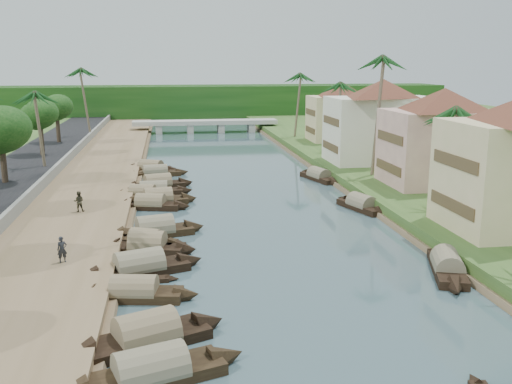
{
  "coord_description": "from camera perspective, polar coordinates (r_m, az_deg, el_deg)",
  "views": [
    {
      "loc": [
        -7.44,
        -39.74,
        13.34
      ],
      "look_at": [
        0.27,
        9.58,
        2.0
      ],
      "focal_mm": 40.0,
      "sensor_mm": 36.0,
      "label": 1
    }
  ],
  "objects": [
    {
      "name": "ground",
      "position": [
        42.57,
        1.65,
        -5.47
      ],
      "size": [
        220.0,
        220.0,
        0.0
      ],
      "primitive_type": "plane",
      "color": "#3B5259",
      "rests_on": "ground"
    },
    {
      "name": "left_bank",
      "position": [
        61.72,
        -16.65,
        0.15
      ],
      "size": [
        10.0,
        180.0,
        0.8
      ],
      "primitive_type": "cube",
      "color": "brown",
      "rests_on": "ground"
    },
    {
      "name": "right_bank",
      "position": [
        66.56,
        14.71,
        1.34
      ],
      "size": [
        16.0,
        180.0,
        1.2
      ],
      "primitive_type": "cube",
      "color": "#335220",
      "rests_on": "ground"
    },
    {
      "name": "retaining_wall",
      "position": [
        62.25,
        -20.53,
        0.87
      ],
      "size": [
        0.4,
        180.0,
        1.1
      ],
      "primitive_type": "cube",
      "color": "gray",
      "rests_on": "left_bank"
    },
    {
      "name": "treeline",
      "position": [
        140.25,
        -5.89,
        8.91
      ],
      "size": [
        120.0,
        14.0,
        8.0
      ],
      "color": "#10370F",
      "rests_on": "ground"
    },
    {
      "name": "bridge",
      "position": [
        112.59,
        -5.08,
        6.83
      ],
      "size": [
        28.0,
        4.0,
        2.4
      ],
      "color": "#A5A49A",
      "rests_on": "ground"
    },
    {
      "name": "building_mid",
      "position": [
        60.76,
        18.11,
        5.36
      ],
      "size": [
        14.11,
        14.11,
        9.7
      ],
      "color": "beige",
      "rests_on": "right_bank"
    },
    {
      "name": "building_far",
      "position": [
        73.04,
        12.47,
        7.04
      ],
      "size": [
        15.59,
        15.59,
        10.2
      ],
      "color": "silver",
      "rests_on": "right_bank"
    },
    {
      "name": "building_distant",
      "position": [
        92.23,
        8.54,
        8.02
      ],
      "size": [
        12.62,
        12.62,
        9.2
      ],
      "color": "beige",
      "rests_on": "right_bank"
    },
    {
      "name": "sampan_0",
      "position": [
        25.88,
        -10.45,
        -17.38
      ],
      "size": [
        9.01,
        4.43,
        2.32
      ],
      "rotation": [
        0.0,
        0.0,
        0.31
      ],
      "color": "black",
      "rests_on": "ground"
    },
    {
      "name": "sampan_1",
      "position": [
        28.85,
        -10.88,
        -14.05
      ],
      "size": [
        8.66,
        5.07,
        2.51
      ],
      "rotation": [
        0.0,
        0.0,
        0.39
      ],
      "color": "black",
      "rests_on": "ground"
    },
    {
      "name": "sampan_2",
      "position": [
        34.07,
        -12.06,
        -9.8
      ],
      "size": [
        7.84,
        2.93,
        2.05
      ],
      "rotation": [
        0.0,
        0.0,
        -0.18
      ],
      "color": "black",
      "rests_on": "ground"
    },
    {
      "name": "sampan_3",
      "position": [
        37.84,
        -11.58,
        -7.44
      ],
      "size": [
        9.03,
        4.59,
        2.37
      ],
      "rotation": [
        0.0,
        0.0,
        0.33
      ],
      "color": "black",
      "rests_on": "ground"
    },
    {
      "name": "sampan_4",
      "position": [
        43.25,
        -11.0,
        -4.85
      ],
      "size": [
        6.51,
        3.94,
        1.9
      ],
      "rotation": [
        0.0,
        0.0,
        -0.42
      ],
      "color": "black",
      "rests_on": "ground"
    },
    {
      "name": "sampan_5",
      "position": [
        41.88,
        -10.76,
        -5.41
      ],
      "size": [
        7.53,
        3.61,
        2.33
      ],
      "rotation": [
        0.0,
        0.0,
        -0.26
      ],
      "color": "black",
      "rests_on": "ground"
    },
    {
      "name": "sampan_6",
      "position": [
        45.74,
        -10.05,
        -3.81
      ],
      "size": [
        8.5,
        3.86,
        2.45
      ],
      "rotation": [
        0.0,
        0.0,
        0.24
      ],
      "color": "black",
      "rests_on": "ground"
    },
    {
      "name": "sampan_7",
      "position": [
        54.14,
        -10.5,
        -1.24
      ],
      "size": [
        7.88,
        3.47,
        2.08
      ],
      "rotation": [
        0.0,
        0.0,
        -0.26
      ],
      "color": "black",
      "rests_on": "ground"
    },
    {
      "name": "sampan_8",
      "position": [
        55.81,
        -9.73,
        -0.77
      ],
      "size": [
        7.96,
        2.98,
        2.39
      ],
      "rotation": [
        0.0,
        0.0,
        0.15
      ],
      "color": "black",
      "rests_on": "ground"
    },
    {
      "name": "sampan_9",
      "position": [
        59.89,
        -10.19,
        0.13
      ],
      "size": [
        8.24,
        1.85,
        2.1
      ],
      "rotation": [
        0.0,
        0.0,
        0.01
      ],
      "color": "black",
      "rests_on": "ground"
    },
    {
      "name": "sampan_10",
      "position": [
        58.44,
        -11.26,
        -0.24
      ],
      "size": [
        7.41,
        3.36,
        2.03
      ],
      "rotation": [
        0.0,
        0.0,
        -0.26
      ],
      "color": "black",
      "rests_on": "ground"
    },
    {
      "name": "sampan_11",
      "position": [
        63.0,
        -9.8,
        0.77
      ],
      "size": [
        8.4,
        3.8,
        2.34
      ],
      "rotation": [
        0.0,
        0.0,
        0.25
      ],
      "color": "black",
      "rests_on": "ground"
    },
    {
      "name": "sampan_12",
      "position": [
        69.62,
        -10.04,
        1.9
      ],
      "size": [
        8.44,
        2.68,
        2.01
      ],
      "rotation": [
        0.0,
        0.0,
        0.15
      ],
      "color": "black",
      "rests_on": "ground"
    },
    {
      "name": "sampan_13",
      "position": [
        72.48,
        -10.47,
        2.31
      ],
      "size": [
        8.13,
        5.28,
        2.25
      ],
      "rotation": [
        0.0,
        0.0,
        -0.47
      ],
      "color": "black",
      "rests_on": "ground"
    },
    {
      "name": "sampan_14",
      "position": [
        39.34,
        18.57,
        -7.08
      ],
      "size": [
        4.41,
        8.94,
        2.16
      ],
      "rotation": [
        0.0,
        0.0,
        1.24
      ],
      "color": "black",
      "rests_on": "ground"
    },
    {
      "name": "sampan_15",
      "position": [
        53.81,
        10.52,
        -1.32
      ],
      "size": [
        3.94,
        7.98,
        2.12
      ],
      "rotation": [
        0.0,
        0.0,
        1.88
      ],
      "color": "black",
      "rests_on": "ground"
    },
    {
      "name": "sampan_16",
      "position": [
        66.7,
        6.33,
        1.54
      ],
      "size": [
        3.87,
        8.57,
        2.08
      ],
      "rotation": [
        0.0,
        0.0,
        1.85
      ],
      "color": "black",
      "rests_on": "ground"
    },
    {
      "name": "canoe_1",
      "position": [
        36.56,
        -11.34,
        -8.7
      ],
      "size": [
        4.63,
        0.75,
        0.75
      ],
      "rotation": [
        0.0,
        0.0,
        0.0
      ],
      "color": "black",
      "rests_on": "ground"
    },
    {
      "name": "canoe_2",
      "position": [
        64.8,
        -9.71,
        0.82
      ],
      "size": [
        4.73,
        2.94,
        0.72
      ],
      "rotation": [
        0.0,
        0.0,
        -0.48
      ],
      "color": "black",
      "rests_on": "ground"
    },
    {
      "name": "palm_1",
      "position": [
        50.73,
        18.84,
        7.59
      ],
      "size": [
        3.2,
        3.2,
        9.86
      ],
      "color": "brown",
      "rests_on": "ground"
    },
    {
      "name": "palm_2",
      "position": [
        63.41,
        12.14,
        12.69
      ],
      "size": [
        3.2,
        3.2,
        14.23
      ],
      "color": "brown",
      "rests_on": "ground"
    },
    {
      "name": "palm_3",
      "position": [
        80.58,
        8.17,
        10.51
      ],
      "size": [
        3.2,
        3.2,
        10.86
      ],
      "color": "brown",
      "rests_on": "ground"
    },
    {
      "name": "palm_6",
      "position": [
        71.0,
        -20.98,
        9.08
      ],
      "size": [
        3.2,
        3.2,
        10.1
      ],
      "color": "brown",
      "rests_on": "ground"
    },
    {
      "name": "palm_7",
      "position": [
        96.12,
        4.09,
        11.49
      ],
      "size": [
        3.2,
        3.2,
        11.8
      ],
      "color": "brown",
      "rests_on": "ground"
    },
    {
      "name": "palm_8",
      "position": [
        100.12,
        -16.72,
        11.51
      ],
      "size": [
        3.2,
        3.2,
        12.42
      ],
      "color": "brown",
      "rests_on": "ground"
    },
    {
      "name": "tree_3",
      "position": [
        62.96,
        -24.2,
        5.58
      ],
      "size": [
        5.5,
        5.5,
        7.58
      ],
      "color": "#483829",
      "rests_on": "ground"
    },
    {
      "name": "tree_4",
      "position": [
        80.87,
        -20.83,
        7.18
      ],
      "size": [
        4.42,
        4.42,
        7.1
      ],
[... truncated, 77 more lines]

